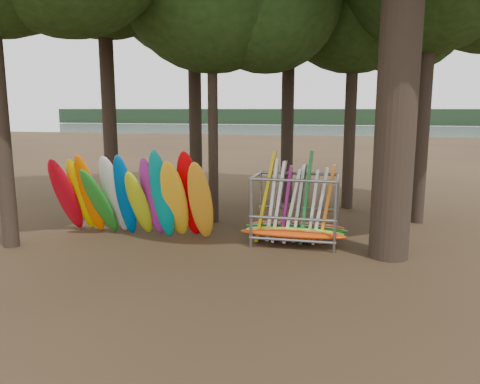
# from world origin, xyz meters

# --- Properties ---
(ground) EXTENTS (120.00, 120.00, 0.00)m
(ground) POSITION_xyz_m (0.00, 0.00, 0.00)
(ground) COLOR #47331E
(ground) RESTS_ON ground
(lake) EXTENTS (160.00, 160.00, 0.00)m
(lake) POSITION_xyz_m (0.00, 60.00, 0.00)
(lake) COLOR gray
(lake) RESTS_ON ground
(far_shore) EXTENTS (160.00, 4.00, 4.00)m
(far_shore) POSITION_xyz_m (0.00, 110.00, 2.00)
(far_shore) COLOR black
(far_shore) RESTS_ON ground
(kayak_row) EXTENTS (5.51, 2.04, 3.04)m
(kayak_row) POSITION_xyz_m (-3.40, 0.18, 1.32)
(kayak_row) COLOR red
(kayak_row) RESTS_ON ground
(storage_rack) EXTENTS (3.24, 1.57, 2.90)m
(storage_rack) POSITION_xyz_m (1.72, 0.77, 0.99)
(storage_rack) COLOR gray
(storage_rack) RESTS_ON ground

